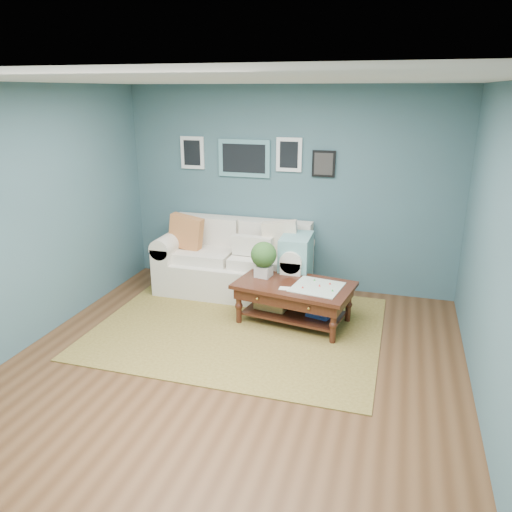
% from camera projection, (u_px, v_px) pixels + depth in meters
% --- Properties ---
extents(room_shell, '(5.00, 5.02, 2.70)m').
position_uv_depth(room_shell, '(226.00, 238.00, 4.47)').
color(room_shell, brown).
rests_on(room_shell, ground).
extents(area_rug, '(3.20, 2.56, 0.01)m').
position_uv_depth(area_rug, '(239.00, 327.00, 5.81)').
color(area_rug, brown).
rests_on(area_rug, ground).
extents(loveseat, '(2.06, 0.94, 1.06)m').
position_uv_depth(loveseat, '(241.00, 262.00, 6.70)').
color(loveseat, white).
rests_on(loveseat, ground).
extents(coffee_table, '(1.43, 0.97, 0.93)m').
position_uv_depth(coffee_table, '(289.00, 289.00, 5.83)').
color(coffee_table, '#38140E').
rests_on(coffee_table, ground).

